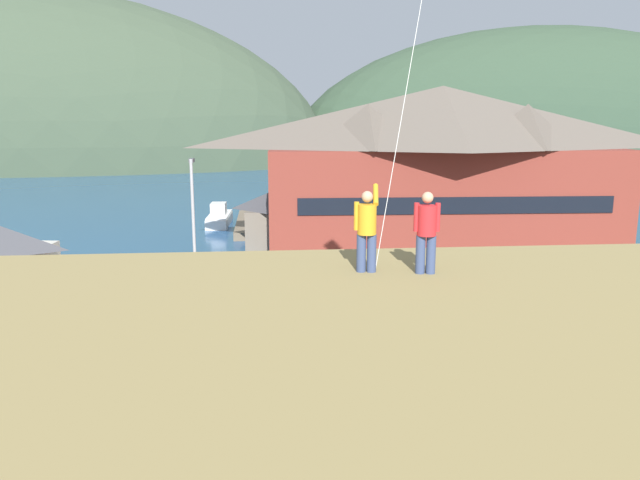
{
  "coord_description": "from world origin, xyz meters",
  "views": [
    {
      "loc": [
        -2.1,
        -21.54,
        9.78
      ],
      "look_at": [
        0.62,
        9.0,
        3.59
      ],
      "focal_mm": 34.13,
      "sensor_mm": 36.0,
      "label": 1
    }
  ],
  "objects_px": {
    "wharf_dock": "(255,224)",
    "moored_boat_wharfside": "(219,218)",
    "parked_car_mid_row_far": "(593,297)",
    "parked_car_front_row_silver": "(378,300)",
    "harbor_lodge": "(441,167)",
    "parking_light_pole": "(193,221)",
    "person_kite_flyer": "(367,228)",
    "parked_car_back_row_left": "(281,360)",
    "parked_car_mid_row_center": "(500,301)",
    "storage_shed_waterside": "(280,218)",
    "moored_boat_outer_mooring": "(295,221)",
    "parked_car_back_row_right": "(462,348)",
    "parked_car_front_row_red": "(203,313)",
    "person_companion": "(426,230)",
    "parked_car_front_row_end": "(125,347)"
  },
  "relations": [
    {
      "from": "parked_car_back_row_right",
      "to": "parked_car_front_row_silver",
      "type": "distance_m",
      "value": 6.77
    },
    {
      "from": "wharf_dock",
      "to": "parked_car_mid_row_center",
      "type": "relative_size",
      "value": 2.91
    },
    {
      "from": "moored_boat_wharfside",
      "to": "wharf_dock",
      "type": "bearing_deg",
      "value": -24.78
    },
    {
      "from": "parked_car_front_row_red",
      "to": "person_kite_flyer",
      "type": "relative_size",
      "value": 2.29
    },
    {
      "from": "person_kite_flyer",
      "to": "person_companion",
      "type": "bearing_deg",
      "value": -11.72
    },
    {
      "from": "parked_car_front_row_silver",
      "to": "parked_car_back_row_right",
      "type": "bearing_deg",
      "value": -71.76
    },
    {
      "from": "parking_light_pole",
      "to": "storage_shed_waterside",
      "type": "bearing_deg",
      "value": 69.57
    },
    {
      "from": "parking_light_pole",
      "to": "person_kite_flyer",
      "type": "distance_m",
      "value": 20.7
    },
    {
      "from": "person_kite_flyer",
      "to": "moored_boat_wharfside",
      "type": "bearing_deg",
      "value": 98.47
    },
    {
      "from": "parked_car_front_row_end",
      "to": "parking_light_pole",
      "type": "relative_size",
      "value": 0.57
    },
    {
      "from": "wharf_dock",
      "to": "moored_boat_wharfside",
      "type": "bearing_deg",
      "value": 155.22
    },
    {
      "from": "parked_car_mid_row_center",
      "to": "parking_light_pole",
      "type": "height_order",
      "value": "parking_light_pole"
    },
    {
      "from": "harbor_lodge",
      "to": "wharf_dock",
      "type": "distance_m",
      "value": 19.01
    },
    {
      "from": "harbor_lodge",
      "to": "moored_boat_wharfside",
      "type": "xyz_separation_m",
      "value": [
        -16.74,
        13.49,
        -5.63
      ]
    },
    {
      "from": "parked_car_front_row_silver",
      "to": "wharf_dock",
      "type": "bearing_deg",
      "value": 103.62
    },
    {
      "from": "wharf_dock",
      "to": "parked_car_mid_row_center",
      "type": "distance_m",
      "value": 29.72
    },
    {
      "from": "wharf_dock",
      "to": "parking_light_pole",
      "type": "bearing_deg",
      "value": -97.07
    },
    {
      "from": "parked_car_front_row_red",
      "to": "parked_car_front_row_silver",
      "type": "bearing_deg",
      "value": 7.79
    },
    {
      "from": "moored_boat_wharfside",
      "to": "person_kite_flyer",
      "type": "height_order",
      "value": "person_kite_flyer"
    },
    {
      "from": "wharf_dock",
      "to": "person_companion",
      "type": "xyz_separation_m",
      "value": [
        4.42,
        -42.13,
        7.12
      ]
    },
    {
      "from": "parked_car_mid_row_center",
      "to": "parked_car_front_row_silver",
      "type": "bearing_deg",
      "value": 173.51
    },
    {
      "from": "parked_car_front_row_red",
      "to": "parking_light_pole",
      "type": "relative_size",
      "value": 0.56
    },
    {
      "from": "moored_boat_outer_mooring",
      "to": "parked_car_mid_row_center",
      "type": "height_order",
      "value": "moored_boat_outer_mooring"
    },
    {
      "from": "parked_car_back_row_left",
      "to": "parked_car_mid_row_center",
      "type": "distance_m",
      "value": 12.47
    },
    {
      "from": "person_kite_flyer",
      "to": "parked_car_back_row_right",
      "type": "bearing_deg",
      "value": 59.54
    },
    {
      "from": "parked_car_mid_row_far",
      "to": "parking_light_pole",
      "type": "xyz_separation_m",
      "value": [
        -19.9,
        4.46,
        3.37
      ]
    },
    {
      "from": "moored_boat_wharfside",
      "to": "harbor_lodge",
      "type": "bearing_deg",
      "value": -38.87
    },
    {
      "from": "parked_car_front_row_red",
      "to": "parked_car_mid_row_center",
      "type": "relative_size",
      "value": 1.0
    },
    {
      "from": "moored_boat_outer_mooring",
      "to": "person_companion",
      "type": "height_order",
      "value": "person_companion"
    },
    {
      "from": "parked_car_front_row_end",
      "to": "parked_car_back_row_left",
      "type": "bearing_deg",
      "value": -17.62
    },
    {
      "from": "moored_boat_wharfside",
      "to": "moored_boat_outer_mooring",
      "type": "bearing_deg",
      "value": -19.91
    },
    {
      "from": "parking_light_pole",
      "to": "person_companion",
      "type": "relative_size",
      "value": 4.36
    },
    {
      "from": "parked_car_front_row_red",
      "to": "wharf_dock",
      "type": "bearing_deg",
      "value": 86.05
    },
    {
      "from": "wharf_dock",
      "to": "person_kite_flyer",
      "type": "relative_size",
      "value": 6.65
    },
    {
      "from": "parked_car_front_row_red",
      "to": "parked_car_front_row_silver",
      "type": "relative_size",
      "value": 1.0
    },
    {
      "from": "storage_shed_waterside",
      "to": "parked_car_front_row_silver",
      "type": "distance_m",
      "value": 17.7
    },
    {
      "from": "parked_car_front_row_red",
      "to": "parked_car_back_row_left",
      "type": "bearing_deg",
      "value": -59.85
    },
    {
      "from": "parking_light_pole",
      "to": "parked_car_back_row_left",
      "type": "bearing_deg",
      "value": -68.95
    },
    {
      "from": "parked_car_mid_row_far",
      "to": "parked_car_front_row_silver",
      "type": "height_order",
      "value": "same"
    },
    {
      "from": "harbor_lodge",
      "to": "parked_car_front_row_silver",
      "type": "bearing_deg",
      "value": -116.15
    },
    {
      "from": "moored_boat_wharfside",
      "to": "parking_light_pole",
      "type": "height_order",
      "value": "parking_light_pole"
    },
    {
      "from": "harbor_lodge",
      "to": "parked_car_back_row_left",
      "type": "height_order",
      "value": "harbor_lodge"
    },
    {
      "from": "parked_car_back_row_right",
      "to": "parked_car_front_row_end",
      "type": "relative_size",
      "value": 0.97
    },
    {
      "from": "moored_boat_outer_mooring",
      "to": "parked_car_front_row_end",
      "type": "xyz_separation_m",
      "value": [
        -8.07,
        -30.55,
        0.34
      ]
    },
    {
      "from": "parked_car_back_row_right",
      "to": "moored_boat_outer_mooring",
      "type": "bearing_deg",
      "value": 98.78
    },
    {
      "from": "parked_car_mid_row_far",
      "to": "parked_car_front_row_silver",
      "type": "distance_m",
      "value": 10.74
    },
    {
      "from": "wharf_dock",
      "to": "parked_car_mid_row_center",
      "type": "height_order",
      "value": "parked_car_mid_row_center"
    },
    {
      "from": "storage_shed_waterside",
      "to": "moored_boat_outer_mooring",
      "type": "bearing_deg",
      "value": 79.64
    },
    {
      "from": "parked_car_back_row_right",
      "to": "person_kite_flyer",
      "type": "relative_size",
      "value": 2.28
    },
    {
      "from": "moored_boat_outer_mooring",
      "to": "person_kite_flyer",
      "type": "relative_size",
      "value": 4.22
    }
  ]
}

